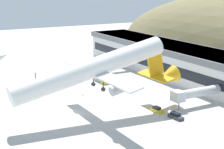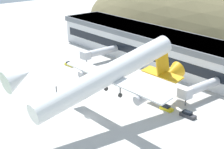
{
  "view_description": "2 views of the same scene",
  "coord_description": "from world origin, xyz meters",
  "px_view_note": "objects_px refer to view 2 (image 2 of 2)",
  "views": [
    {
      "loc": [
        88.34,
        -37.82,
        34.27
      ],
      "look_at": [
        6.61,
        7.9,
        11.19
      ],
      "focal_mm": 60.0,
      "sensor_mm": 36.0,
      "label": 1
    },
    {
      "loc": [
        72.99,
        -51.79,
        44.47
      ],
      "look_at": [
        3.32,
        6.06,
        11.79
      ],
      "focal_mm": 60.0,
      "sensor_mm": 36.0,
      "label": 2
    }
  ],
  "objects_px": {
    "jetway_0": "(98,52)",
    "service_car_0": "(70,64)",
    "service_car_3": "(166,108)",
    "traffic_cone_0": "(84,94)",
    "box_truck": "(94,71)",
    "service_car_2": "(188,115)",
    "jetway_1": "(198,88)",
    "cargo_airplane": "(110,76)",
    "terminal_building": "(175,50)"
  },
  "relations": [
    {
      "from": "jetway_0",
      "to": "service_car_0",
      "type": "distance_m",
      "value": 11.76
    },
    {
      "from": "service_car_3",
      "to": "traffic_cone_0",
      "type": "relative_size",
      "value": 6.83
    },
    {
      "from": "service_car_3",
      "to": "box_truck",
      "type": "height_order",
      "value": "box_truck"
    },
    {
      "from": "service_car_2",
      "to": "jetway_1",
      "type": "bearing_deg",
      "value": 116.11
    },
    {
      "from": "jetway_1",
      "to": "box_truck",
      "type": "xyz_separation_m",
      "value": [
        -36.69,
        -10.24,
        -2.47
      ]
    },
    {
      "from": "service_car_2",
      "to": "service_car_3",
      "type": "xyz_separation_m",
      "value": [
        -6.56,
        -1.15,
        -0.07
      ]
    },
    {
      "from": "jetway_1",
      "to": "cargo_airplane",
      "type": "height_order",
      "value": "cargo_airplane"
    },
    {
      "from": "jetway_1",
      "to": "service_car_0",
      "type": "bearing_deg",
      "value": -168.07
    },
    {
      "from": "jetway_1",
      "to": "box_truck",
      "type": "distance_m",
      "value": 38.17
    },
    {
      "from": "jetway_1",
      "to": "traffic_cone_0",
      "type": "relative_size",
      "value": 28.22
    },
    {
      "from": "cargo_airplane",
      "to": "service_car_0",
      "type": "bearing_deg",
      "value": 158.57
    },
    {
      "from": "jetway_1",
      "to": "service_car_0",
      "type": "height_order",
      "value": "jetway_1"
    },
    {
      "from": "jetway_0",
      "to": "cargo_airplane",
      "type": "distance_m",
      "value": 51.48
    },
    {
      "from": "jetway_0",
      "to": "service_car_2",
      "type": "xyz_separation_m",
      "value": [
        52.69,
        -10.56,
        -3.32
      ]
    },
    {
      "from": "jetway_0",
      "to": "traffic_cone_0",
      "type": "relative_size",
      "value": 28.19
    },
    {
      "from": "service_car_2",
      "to": "service_car_3",
      "type": "height_order",
      "value": "service_car_2"
    },
    {
      "from": "jetway_0",
      "to": "box_truck",
      "type": "height_order",
      "value": "jetway_0"
    },
    {
      "from": "jetway_0",
      "to": "service_car_0",
      "type": "xyz_separation_m",
      "value": [
        -3.35,
        -10.76,
        -3.39
      ]
    },
    {
      "from": "box_truck",
      "to": "traffic_cone_0",
      "type": "distance_m",
      "value": 17.28
    },
    {
      "from": "cargo_airplane",
      "to": "traffic_cone_0",
      "type": "relative_size",
      "value": 92.98
    },
    {
      "from": "service_car_0",
      "to": "box_truck",
      "type": "distance_m",
      "value": 14.21
    },
    {
      "from": "service_car_3",
      "to": "box_truck",
      "type": "xyz_separation_m",
      "value": [
        -35.3,
        1.45,
        0.92
      ]
    },
    {
      "from": "service_car_3",
      "to": "box_truck",
      "type": "distance_m",
      "value": 35.34
    },
    {
      "from": "box_truck",
      "to": "traffic_cone_0",
      "type": "relative_size",
      "value": 12.94
    },
    {
      "from": "service_car_2",
      "to": "service_car_3",
      "type": "distance_m",
      "value": 6.66
    },
    {
      "from": "jetway_1",
      "to": "cargo_airplane",
      "type": "bearing_deg",
      "value": -101.12
    },
    {
      "from": "box_truck",
      "to": "service_car_0",
      "type": "bearing_deg",
      "value": -177.96
    },
    {
      "from": "cargo_airplane",
      "to": "service_car_2",
      "type": "xyz_separation_m",
      "value": [
        10.77,
        17.96,
        -12.24
      ]
    },
    {
      "from": "jetway_1",
      "to": "service_car_2",
      "type": "relative_size",
      "value": 3.55
    },
    {
      "from": "cargo_airplane",
      "to": "service_car_0",
      "type": "height_order",
      "value": "cargo_airplane"
    },
    {
      "from": "jetway_0",
      "to": "service_car_3",
      "type": "relative_size",
      "value": 4.13
    },
    {
      "from": "cargo_airplane",
      "to": "jetway_0",
      "type": "bearing_deg",
      "value": 145.77
    },
    {
      "from": "terminal_building",
      "to": "service_car_3",
      "type": "relative_size",
      "value": 29.61
    },
    {
      "from": "jetway_0",
      "to": "box_truck",
      "type": "relative_size",
      "value": 2.18
    },
    {
      "from": "box_truck",
      "to": "service_car_2",
      "type": "bearing_deg",
      "value": -0.41
    },
    {
      "from": "terminal_building",
      "to": "jetway_1",
      "type": "xyz_separation_m",
      "value": [
        24.43,
        -17.76,
        -2.62
      ]
    },
    {
      "from": "cargo_airplane",
      "to": "service_car_2",
      "type": "bearing_deg",
      "value": 59.05
    },
    {
      "from": "jetway_1",
      "to": "box_truck",
      "type": "height_order",
      "value": "jetway_1"
    },
    {
      "from": "cargo_airplane",
      "to": "terminal_building",
      "type": "bearing_deg",
      "value": 112.14
    },
    {
      "from": "terminal_building",
      "to": "jetway_0",
      "type": "xyz_separation_m",
      "value": [
        -23.09,
        -17.75,
        -2.62
      ]
    },
    {
      "from": "jetway_1",
      "to": "box_truck",
      "type": "relative_size",
      "value": 2.18
    },
    {
      "from": "jetway_0",
      "to": "jetway_1",
      "type": "xyz_separation_m",
      "value": [
        47.52,
        -0.01,
        0.0
      ]
    },
    {
      "from": "cargo_airplane",
      "to": "box_truck",
      "type": "distance_m",
      "value": 37.82
    },
    {
      "from": "terminal_building",
      "to": "service_car_3",
      "type": "xyz_separation_m",
      "value": [
        23.04,
        -29.45,
        -6.01
      ]
    },
    {
      "from": "terminal_building",
      "to": "service_car_0",
      "type": "height_order",
      "value": "terminal_building"
    },
    {
      "from": "service_car_0",
      "to": "service_car_3",
      "type": "relative_size",
      "value": 1.16
    },
    {
      "from": "jetway_0",
      "to": "jetway_1",
      "type": "height_order",
      "value": "same"
    },
    {
      "from": "jetway_1",
      "to": "cargo_airplane",
      "type": "distance_m",
      "value": 30.4
    },
    {
      "from": "service_car_2",
      "to": "service_car_3",
      "type": "relative_size",
      "value": 1.17
    },
    {
      "from": "terminal_building",
      "to": "cargo_airplane",
      "type": "bearing_deg",
      "value": -67.86
    }
  ]
}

